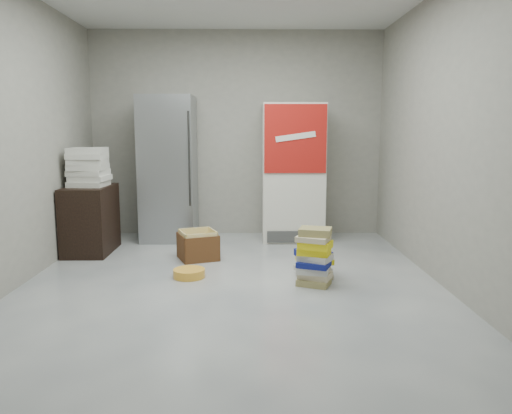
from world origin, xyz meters
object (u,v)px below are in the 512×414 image
object	(u,v)px
coke_cooler	(293,172)
wood_shelf	(90,219)
cardboard_box	(198,247)
phonebook_stack_main	(314,257)
steel_fridge	(168,169)

from	to	relation	value
coke_cooler	wood_shelf	size ratio (longest dim) A/B	2.25
coke_cooler	cardboard_box	size ratio (longest dim) A/B	3.43
coke_cooler	wood_shelf	xyz separation A→B (m)	(-2.48, -0.72, -0.50)
coke_cooler	cardboard_box	world-z (taller)	coke_cooler
wood_shelf	phonebook_stack_main	size ratio (longest dim) A/B	1.45
coke_cooler	phonebook_stack_main	world-z (taller)	coke_cooler
phonebook_stack_main	cardboard_box	size ratio (longest dim) A/B	1.05
steel_fridge	cardboard_box	size ratio (longest dim) A/B	3.62
coke_cooler	cardboard_box	bearing A→B (deg)	-137.72
steel_fridge	phonebook_stack_main	bearing A→B (deg)	-50.51
coke_cooler	phonebook_stack_main	xyz separation A→B (m)	(0.04, -2.04, -0.63)
phonebook_stack_main	cardboard_box	bearing A→B (deg)	163.69
steel_fridge	coke_cooler	size ratio (longest dim) A/B	1.06
steel_fridge	phonebook_stack_main	xyz separation A→B (m)	(1.69, -2.05, -0.68)
wood_shelf	cardboard_box	distance (m)	1.38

